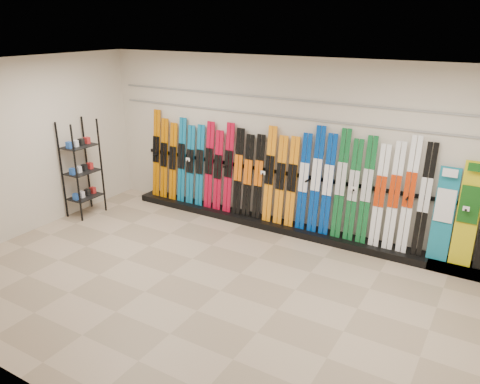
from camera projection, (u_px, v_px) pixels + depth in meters
The scene contains 9 objects.
floor at pixel (220, 291), 6.51m from camera, with size 8.00×8.00×0.00m, color gray.
back_wall at pixel (298, 147), 8.01m from camera, with size 8.00×8.00×0.00m, color beige.
left_wall at pixel (21, 149), 7.91m from camera, with size 5.00×5.00×0.00m, color beige.
ceiling at pixel (217, 69), 5.48m from camera, with size 8.00×8.00×0.00m, color silver.
ski_rack_base at pixel (301, 231), 8.22m from camera, with size 8.00×0.40×0.12m, color black.
skis at pixel (272, 176), 8.26m from camera, with size 5.37×0.23×1.83m.
accessory_rack at pixel (82, 169), 8.81m from camera, with size 0.40×0.60×1.83m, color black.
slatwall_rail_0 at pixel (299, 118), 7.82m from camera, with size 7.60×0.02×0.03m, color gray.
slatwall_rail_1 at pixel (300, 100), 7.72m from camera, with size 7.60×0.02×0.03m, color gray.
Camera 1 is at (3.11, -4.71, 3.54)m, focal length 35.00 mm.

